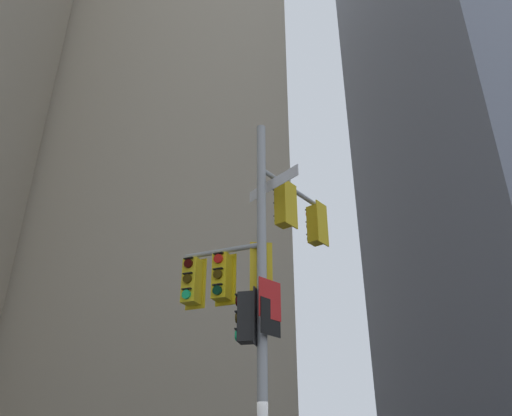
% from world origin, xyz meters
% --- Properties ---
extents(building_tower_right, '(12.41, 12.41, 38.86)m').
position_xyz_m(building_tower_right, '(17.90, 10.86, 19.43)').
color(building_tower_right, slate).
rests_on(building_tower_right, ground).
extents(building_mid_block, '(16.19, 16.19, 43.72)m').
position_xyz_m(building_mid_block, '(-2.33, 21.39, 21.86)').
color(building_mid_block, tan).
rests_on(building_mid_block, ground).
extents(signal_pole_assembly, '(3.68, 2.19, 8.70)m').
position_xyz_m(signal_pole_assembly, '(0.06, 0.43, 5.16)').
color(signal_pole_assembly, '#9EA0A3').
rests_on(signal_pole_assembly, ground).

